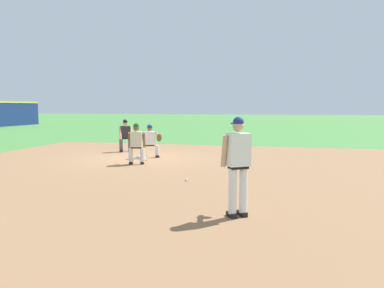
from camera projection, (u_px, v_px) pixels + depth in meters
name	position (u px, v px, depth m)	size (l,w,h in m)	color
ground_plane	(142.00, 158.00, 14.78)	(160.00, 160.00, 0.00)	#47843D
infield_dirt_patch	(173.00, 177.00, 10.86)	(18.00, 18.00, 0.01)	#936B47
first_base_bag	(142.00, 157.00, 14.78)	(0.38, 0.38, 0.09)	white
baseball	(186.00, 180.00, 10.28)	(0.07, 0.07, 0.07)	white
pitcher	(238.00, 160.00, 6.87)	(0.84, 0.57, 1.86)	black
first_baseman	(151.00, 140.00, 14.83)	(0.82, 1.03, 1.34)	black
baserunner	(136.00, 142.00, 13.19)	(0.54, 0.65, 1.46)	black
umpire	(125.00, 134.00, 16.88)	(0.64, 0.68, 1.46)	black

